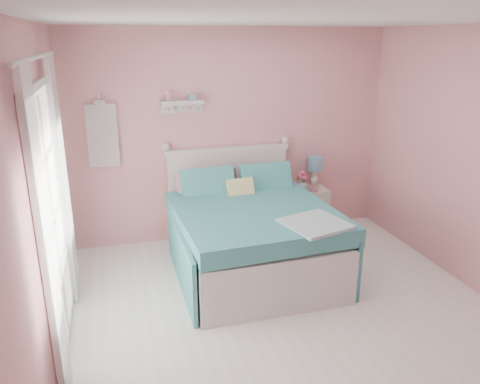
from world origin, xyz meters
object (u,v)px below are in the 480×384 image
nightstand (309,210)px  table_lamp (315,166)px  bed (250,234)px  vase (302,184)px  teacup (313,188)px

nightstand → table_lamp: 0.59m
bed → table_lamp: 1.54m
nightstand → vase: vase is taller
vase → nightstand: bearing=4.2°
vase → teacup: (0.11, -0.10, -0.03)m
bed → teacup: (1.06, 0.69, 0.23)m
table_lamp → teacup: size_ratio=3.69×
bed → teacup: 1.28m
teacup → nightstand: bearing=83.8°
table_lamp → teacup: (-0.11, -0.21, -0.23)m
table_lamp → teacup: table_lamp is taller
nightstand → vase: bearing=-175.8°
bed → table_lamp: bearing=34.7°
vase → teacup: bearing=-43.3°
bed → nightstand: 1.34m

